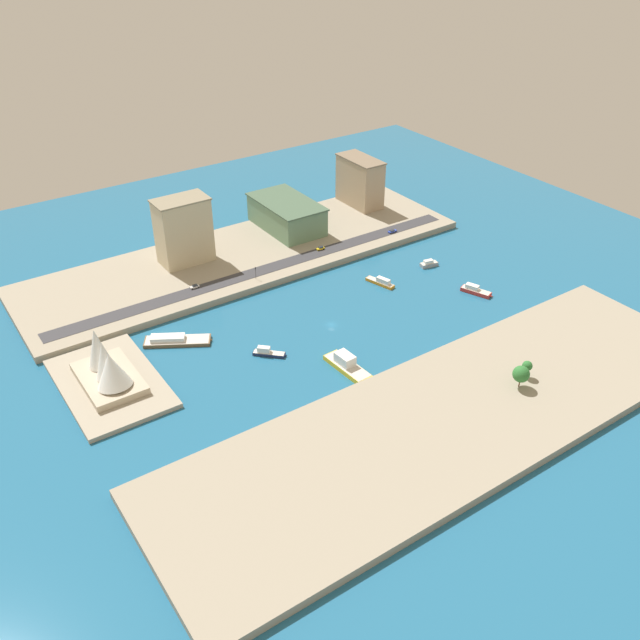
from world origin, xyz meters
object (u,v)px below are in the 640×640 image
tugboat_red (475,290)px  van_white (195,286)px  traffic_light_waterfront (256,271)px  water_taxi_orange (381,282)px  taxi_yellow_cab (321,248)px  hatchback_blue (392,231)px  ferry_yellow_fast (347,365)px  yacht_sleek_gray (429,264)px  opera_landmark (107,366)px  patrol_launch_navy (268,352)px  office_block_beige (184,231)px  apartment_midrise_tan (360,181)px  barge_flat_brown (175,340)px  terminal_long_green (287,214)px

tugboat_red → van_white: (76.33, 114.24, 2.93)m
tugboat_red → traffic_light_waterfront: (67.68, 84.91, 6.35)m
water_taxi_orange → taxi_yellow_cab: (43.07, 7.24, 2.98)m
hatchback_blue → ferry_yellow_fast: bearing=132.3°
yacht_sleek_gray → traffic_light_waterfront: (33.86, 85.08, 6.39)m
van_white → hatchback_blue: 119.75m
ferry_yellow_fast → opera_landmark: bearing=62.5°
water_taxi_orange → patrol_launch_navy: 80.75m
water_taxi_orange → office_block_beige: office_block_beige is taller
water_taxi_orange → tugboat_red: bearing=-134.9°
water_taxi_orange → van_white: (43.47, 81.26, 2.96)m
apartment_midrise_tan → water_taxi_orange: bearing=149.7°
ferry_yellow_fast → barge_flat_brown: (58.09, 50.82, -0.90)m
water_taxi_orange → terminal_long_green: terminal_long_green is taller
patrol_launch_navy → opera_landmark: bearing=74.9°
office_block_beige → opera_landmark: (-75.57, 68.91, -10.78)m
van_white → terminal_long_green: bearing=-65.5°
terminal_long_green → traffic_light_waterfront: size_ratio=7.18×
terminal_long_green → ferry_yellow_fast: bearing=158.7°
ferry_yellow_fast → apartment_midrise_tan: bearing=-38.7°
barge_flat_brown → traffic_light_waterfront: size_ratio=4.43×
tugboat_red → opera_landmark: size_ratio=0.48×
tugboat_red → water_taxi_orange: size_ratio=0.96×
water_taxi_orange → terminal_long_green: 78.16m
tugboat_red → office_block_beige: (104.79, 105.08, 19.25)m
office_block_beige → traffic_light_waterfront: 44.16m
hatchback_blue → barge_flat_brown: bearing=100.9°
tugboat_red → van_white: size_ratio=3.53×
ferry_yellow_fast → van_white: 94.72m
ferry_yellow_fast → hatchback_blue: (85.98, -94.46, 2.11)m
traffic_light_waterfront → apartment_midrise_tan: bearing=-64.9°
taxi_yellow_cab → yacht_sleek_gray: bearing=-136.2°
terminal_long_green → traffic_light_waterfront: terminal_long_green is taller
barge_flat_brown → opera_landmark: (-13.91, 34.10, 8.59)m
taxi_yellow_cab → tugboat_red: bearing=-152.1°
tugboat_red → office_block_beige: size_ratio=0.47×
yacht_sleek_gray → taxi_yellow_cab: (42.12, 40.39, 2.99)m
barge_flat_brown → van_white: van_white is taller
patrol_launch_navy → terminal_long_green: bearing=-35.9°
water_taxi_orange → terminal_long_green: (77.16, 7.28, 10.17)m
yacht_sleek_gray → van_white: bearing=69.6°
terminal_long_green → apartment_midrise_tan: size_ratio=1.49×
van_white → traffic_light_waterfront: size_ratio=0.70×
water_taxi_orange → patrol_launch_navy: patrol_launch_navy is taller
yacht_sleek_gray → van_white: (42.51, 114.41, 2.97)m
patrol_launch_navy → office_block_beige: (92.59, -5.97, 19.36)m
water_taxi_orange → apartment_midrise_tan: bearing=-30.3°
barge_flat_brown → office_block_beige: size_ratio=0.84×
terminal_long_green → van_white: size_ratio=10.20×
tugboat_red → taxi_yellow_cab: bearing=27.9°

